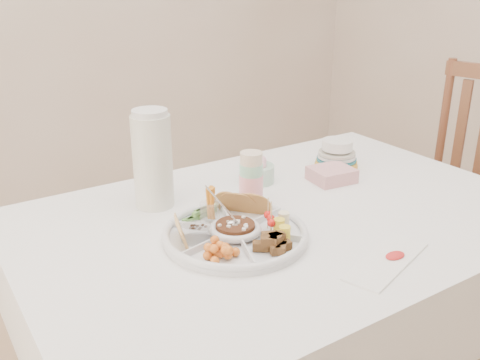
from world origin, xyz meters
TOP-DOWN VIEW (x-y plane):
  - dining_table at (0.00, 0.00)m, footprint 1.52×1.02m
  - chair at (1.01, 0.11)m, footprint 0.54×0.54m
  - party_tray at (-0.21, -0.05)m, footprint 0.45×0.45m
  - bean_dip at (-0.21, -0.05)m, footprint 0.12×0.12m
  - tortillas at (-0.11, 0.04)m, footprint 0.12×0.12m
  - carrot_cucumber at (-0.24, 0.08)m, footprint 0.13×0.13m
  - pita_raisins at (-0.33, -0.01)m, footprint 0.13×0.13m
  - cherries at (-0.31, -0.14)m, footprint 0.12×0.12m
  - granola_chunks at (-0.18, -0.18)m, footprint 0.13×0.13m
  - banana_tomato at (-0.09, -0.09)m, footprint 0.12×0.12m
  - cup_stack at (-0.05, 0.12)m, footprint 0.08×0.08m
  - thermos at (-0.29, 0.27)m, footprint 0.14×0.14m
  - flower_bowl at (0.07, 0.26)m, footprint 0.15×0.15m
  - napkin_stack at (0.29, 0.12)m, footprint 0.15×0.13m
  - plate_stack at (0.40, 0.22)m, footprint 0.19×0.19m
  - placemat at (0.04, -0.35)m, footprint 0.31×0.18m

SIDE VIEW (x-z plane):
  - dining_table at x=0.00m, z-range 0.00..0.76m
  - chair at x=1.01m, z-range 0.00..1.07m
  - placemat at x=0.04m, z-range 0.76..0.76m
  - party_tray at x=-0.21m, z-range 0.76..0.80m
  - napkin_stack at x=0.29m, z-range 0.76..0.80m
  - bean_dip at x=-0.21m, z-range 0.77..0.81m
  - cherries at x=-0.31m, z-range 0.77..0.81m
  - granola_chunks at x=-0.18m, z-range 0.77..0.82m
  - flower_bowl at x=0.07m, z-range 0.76..0.85m
  - tortillas at x=-0.11m, z-range 0.77..0.83m
  - pita_raisins at x=-0.33m, z-range 0.77..0.83m
  - plate_stack at x=0.40m, z-range 0.76..0.86m
  - banana_tomato at x=-0.09m, z-range 0.78..0.86m
  - carrot_cucumber at x=-0.24m, z-range 0.77..0.87m
  - cup_stack at x=-0.05m, z-range 0.76..0.96m
  - thermos at x=-0.29m, z-range 0.76..1.06m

